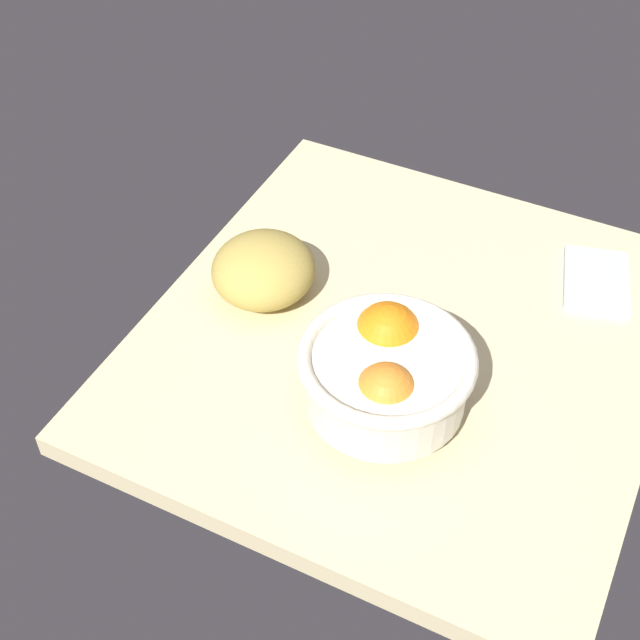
% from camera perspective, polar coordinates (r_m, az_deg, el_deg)
% --- Properties ---
extents(ground_plane, '(0.64, 0.60, 0.03)m').
position_cam_1_polar(ground_plane, '(1.10, 5.33, -1.56)').
color(ground_plane, beige).
extents(fruit_bowl, '(0.19, 0.19, 0.11)m').
position_cam_1_polar(fruit_bowl, '(0.96, 4.19, -3.41)').
color(fruit_bowl, silver).
rests_on(fruit_bowl, ground).
extents(bread_loaf, '(0.18, 0.17, 0.08)m').
position_cam_1_polar(bread_loaf, '(1.12, -3.60, 3.20)').
color(bread_loaf, '#AD9444').
rests_on(bread_loaf, ground).
extents(napkin_folded, '(0.13, 0.11, 0.01)m').
position_cam_1_polar(napkin_folded, '(1.20, 17.09, 2.39)').
color(napkin_folded, '#B2B8C0').
rests_on(napkin_folded, ground).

